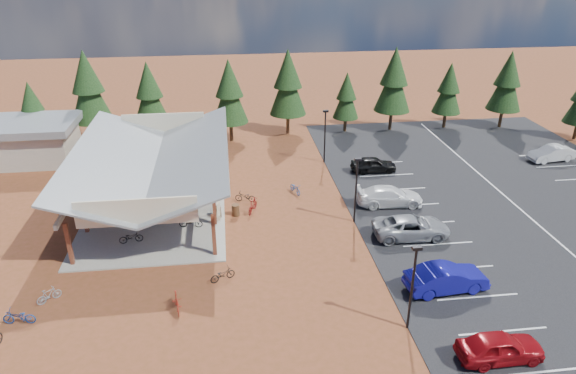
{
  "coord_description": "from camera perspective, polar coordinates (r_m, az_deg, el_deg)",
  "views": [
    {
      "loc": [
        -4.23,
        -31.07,
        18.79
      ],
      "look_at": [
        0.34,
        4.91,
        1.8
      ],
      "focal_mm": 32.0,
      "sensor_mm": 36.0,
      "label": 1
    }
  ],
  "objects": [
    {
      "name": "lamp_post_2",
      "position": [
        48.64,
        4.13,
        6.07
      ],
      "size": [
        0.5,
        0.25,
        5.14
      ],
      "color": "black",
      "rests_on": "ground"
    },
    {
      "name": "lamp_post_1",
      "position": [
        37.79,
        7.59,
        0.14
      ],
      "size": [
        0.5,
        0.25,
        5.14
      ],
      "color": "black",
      "rests_on": "ground"
    },
    {
      "name": "trash_bin_0",
      "position": [
        39.47,
        -7.85,
        -2.84
      ],
      "size": [
        0.6,
        0.6,
        0.9
      ],
      "primitive_type": "cylinder",
      "color": "#4A301A",
      "rests_on": "ground"
    },
    {
      "name": "pine_7",
      "position": [
        60.75,
        17.43,
        10.4
      ],
      "size": [
        3.19,
        3.19,
        7.43
      ],
      "color": "#382314",
      "rests_on": "ground"
    },
    {
      "name": "bike_16",
      "position": [
        41.72,
        -4.78,
        -1.09
      ],
      "size": [
        1.76,
        1.0,
        0.87
      ],
      "primitive_type": "imported",
      "rotation": [
        0.0,
        0.0,
        4.44
      ],
      "color": "black",
      "rests_on": "ground"
    },
    {
      "name": "bike_14",
      "position": [
        43.04,
        0.82,
        -0.14
      ],
      "size": [
        1.12,
        1.76,
        0.87
      ],
      "primitive_type": "imported",
      "rotation": [
        0.0,
        0.0,
        0.36
      ],
      "color": "navy",
      "rests_on": "ground"
    },
    {
      "name": "pine_2",
      "position": [
        55.81,
        -15.16,
        10.05
      ],
      "size": [
        3.59,
        3.59,
        8.36
      ],
      "color": "#382314",
      "rests_on": "ground"
    },
    {
      "name": "outbuilding",
      "position": [
        55.49,
        -27.79,
        4.56
      ],
      "size": [
        11.0,
        7.0,
        3.9
      ],
      "color": "#ADA593",
      "rests_on": "ground"
    },
    {
      "name": "bike_10",
      "position": [
        32.44,
        -27.74,
        -12.65
      ],
      "size": [
        1.83,
        0.78,
        0.93
      ],
      "primitive_type": "imported",
      "rotation": [
        0.0,
        0.0,
        4.62
      ],
      "color": "navy",
      "rests_on": "ground"
    },
    {
      "name": "pine_1",
      "position": [
        56.81,
        -21.34,
        10.3
      ],
      "size": [
        4.15,
        4.15,
        9.66
      ],
      "color": "#382314",
      "rests_on": "ground"
    },
    {
      "name": "pine_6",
      "position": [
        58.21,
        11.7,
        11.55
      ],
      "size": [
        3.97,
        3.97,
        9.25
      ],
      "color": "#382314",
      "rests_on": "ground"
    },
    {
      "name": "pine_8",
      "position": [
        62.9,
        23.2,
        10.75
      ],
      "size": [
        3.74,
        3.74,
        8.7
      ],
      "color": "#382314",
      "rests_on": "ground"
    },
    {
      "name": "car_9",
      "position": [
        55.59,
        27.22,
        3.33
      ],
      "size": [
        4.65,
        2.15,
        1.48
      ],
      "primitive_type": "imported",
      "rotation": [
        0.0,
        0.0,
        -1.44
      ],
      "color": "silver",
      "rests_on": "asphalt_lot"
    },
    {
      "name": "car_2",
      "position": [
        37.49,
        13.55,
        -4.35
      ],
      "size": [
        5.56,
        2.73,
        1.52
      ],
      "primitive_type": "imported",
      "rotation": [
        0.0,
        0.0,
        1.53
      ],
      "color": "gray",
      "rests_on": "asphalt_lot"
    },
    {
      "name": "asphalt_lot",
      "position": [
        45.05,
        23.93,
        -1.84
      ],
      "size": [
        27.0,
        44.0,
        0.04
      ],
      "primitive_type": "cube",
      "color": "black",
      "rests_on": "ground"
    },
    {
      "name": "car_0",
      "position": [
        28.69,
        22.5,
        -16.1
      ],
      "size": [
        4.36,
        1.81,
        1.48
      ],
      "primitive_type": "imported",
      "rotation": [
        0.0,
        0.0,
        1.59
      ],
      "color": "maroon",
      "rests_on": "asphalt_lot"
    },
    {
      "name": "bike_1",
      "position": [
        41.5,
        -18.27,
        -2.29
      ],
      "size": [
        1.66,
        0.84,
        0.96
      ],
      "primitive_type": "imported",
      "rotation": [
        0.0,
        0.0,
        1.32
      ],
      "color": "gray",
      "rests_on": "concrete_pad"
    },
    {
      "name": "trash_bin_1",
      "position": [
        39.69,
        -5.84,
        -2.56
      ],
      "size": [
        0.6,
        0.6,
        0.9
      ],
      "primitive_type": "cylinder",
      "color": "#4A301A",
      "rests_on": "ground"
    },
    {
      "name": "car_1",
      "position": [
        32.51,
        17.19,
        -9.66
      ],
      "size": [
        5.1,
        2.16,
        1.64
      ],
      "primitive_type": "imported",
      "rotation": [
        0.0,
        0.0,
        1.66
      ],
      "color": "navy",
      "rests_on": "asphalt_lot"
    },
    {
      "name": "pine_0",
      "position": [
        58.35,
        -26.54,
        7.92
      ],
      "size": [
        2.91,
        2.91,
        6.78
      ],
      "color": "#382314",
      "rests_on": "ground"
    },
    {
      "name": "bike_6",
      "position": [
        45.12,
        -12.97,
        0.63
      ],
      "size": [
        1.9,
        0.82,
        0.97
      ],
      "primitive_type": "imported",
      "rotation": [
        0.0,
        0.0,
        1.67
      ],
      "color": "navy",
      "rests_on": "concrete_pad"
    },
    {
      "name": "car_3",
      "position": [
        41.65,
        11.23,
        -1.0
      ],
      "size": [
        5.39,
        2.51,
        1.52
      ],
      "primitive_type": "imported",
      "rotation": [
        0.0,
        0.0,
        1.5
      ],
      "color": "white",
      "rests_on": "asphalt_lot"
    },
    {
      "name": "pine_3",
      "position": [
        53.89,
        -6.53,
        10.45
      ],
      "size": [
        3.72,
        3.72,
        8.68
      ],
      "color": "#382314",
      "rests_on": "ground"
    },
    {
      "name": "car_4",
      "position": [
        47.66,
        9.48,
        2.5
      ],
      "size": [
        4.19,
        1.81,
        1.41
      ],
      "primitive_type": "imported",
      "rotation": [
        0.0,
        0.0,
        1.53
      ],
      "color": "black",
      "rests_on": "asphalt_lot"
    },
    {
      "name": "bike_12",
      "position": [
        32.42,
        -7.29,
        -9.62
      ],
      "size": [
        1.73,
        1.2,
        0.86
      ],
      "primitive_type": "imported",
      "rotation": [
        0.0,
        0.0,
        2.0
      ],
      "color": "black",
      "rests_on": "ground"
    },
    {
      "name": "bike_3",
      "position": [
        46.88,
        -15.54,
        1.29
      ],
      "size": [
        1.63,
        0.48,
        0.97
      ],
      "primitive_type": "imported",
      "rotation": [
        0.0,
        0.0,
        1.56
      ],
      "color": "maroon",
      "rests_on": "concrete_pad"
    },
    {
      "name": "bike_15",
      "position": [
        40.03,
        -3.94,
        -2.06
      ],
      "size": [
        1.22,
        1.91,
        1.11
      ],
      "primitive_type": "imported",
      "rotation": [
        0.0,
        0.0,
        2.73
      ],
      "color": "maroon",
      "rests_on": "ground"
    },
    {
      "name": "bike_0",
      "position": [
        37.4,
        -17.05,
        -5.35
      ],
      "size": [
        1.69,
        0.83,
        0.85
      ],
      "primitive_type": "imported",
      "rotation": [
        0.0,
        0.0,
        1.74
      ],
      "color": "black",
      "rests_on": "concrete_pad"
    },
    {
      "name": "bike_9",
      "position": [
        33.5,
        -25.04,
        -10.83
      ],
      "size": [
        1.4,
        1.25,
        0.88
      ],
      "primitive_type": "imported",
      "rotation": [
        0.0,
        0.0,
        2.25
      ],
      "color": "gray",
      "rests_on": "ground"
    },
    {
      "name": "concrete_pad",
      "position": [
        42.82,
        -14.22,
        -1.68
      ],
      "size": [
        10.6,
        18.6,
        0.1
      ],
      "primitive_type": "cube",
      "color": "gray",
      "rests_on": "ground"
    },
    {
      "name": "bike_pavilion",
      "position": [
        41.31,
        -14.77,
        3.0
      ],
      "size": [
        11.65,
        19.4,
        4.97
      ],
      "color": "maroon",
      "rests_on": "concrete_pad"
    },
    {
      "name": "bike_2",
      "position": [
        45.11,
        -18.12,
        -0.07
      ],
      "size": [
        1.74,
        0.7,
        0.9
      ],
      "primitive_type": "imported",
      "rotation": [
        0.0,
        0.0,
        1.63
      ],
      "color": "navy",
      "rests_on": "concrete_pad"
    },
    {
      "name": "bike_11",
      "position": [
        30.42,
        -12.25,
        -12.4
      ],
      "size": [
        0.83,
        1.91,
        1.11
      ],
      "primitive_type": "imported",
      "rotation": [
        0.0,
        0.0,
        0.17
      ],
      "color": "maroon",
      "rests_on": "ground"
    },
    {
      "name": "lamp_post_0",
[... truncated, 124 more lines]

